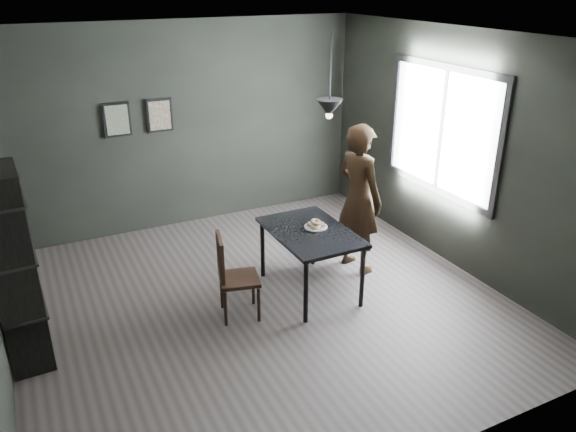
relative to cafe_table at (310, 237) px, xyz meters
name	(u,v)px	position (x,y,z in m)	size (l,w,h in m)	color
ground	(262,302)	(-0.60, 0.00, -0.67)	(5.00, 5.00, 0.00)	#3B3433
back_wall	(186,127)	(-0.60, 2.50, 0.73)	(5.00, 0.10, 2.80)	black
ceiling	(256,37)	(-0.60, 0.00, 2.13)	(5.00, 5.00, 0.02)	silver
window_assembly	(441,130)	(1.87, 0.20, 0.93)	(0.04, 1.96, 1.56)	white
cafe_table	(310,237)	(0.00, 0.00, 0.00)	(0.80, 1.20, 0.75)	black
white_plate	(316,228)	(0.08, 0.03, 0.08)	(0.23, 0.23, 0.01)	white
donut_pile	(316,224)	(0.08, 0.03, 0.12)	(0.19, 0.20, 0.09)	beige
woman	(359,199)	(0.77, 0.24, 0.23)	(0.66, 0.43, 1.80)	black
wood_chair	(231,272)	(-0.97, -0.09, -0.15)	(0.48, 0.48, 0.92)	black
shelf_unit	(14,270)	(-2.92, 0.09, 0.26)	(0.35, 0.62, 1.86)	black
pendant_lamp	(329,108)	(0.25, 0.10, 1.38)	(0.28, 0.28, 0.86)	black
framed_print_left	(117,120)	(-1.50, 2.47, 0.93)	(0.34, 0.04, 0.44)	black
framed_print_right	(160,115)	(-0.95, 2.47, 0.93)	(0.34, 0.04, 0.44)	black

